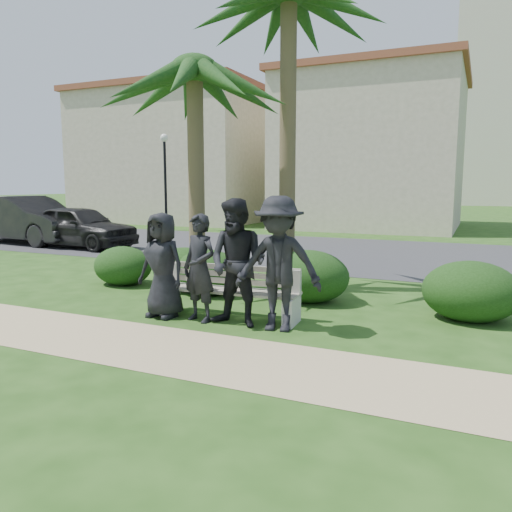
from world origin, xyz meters
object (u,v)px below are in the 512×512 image
(man_b, at_px, (200,268))
(car_a, at_px, (80,227))
(man_d, at_px, (278,264))
(car_b, at_px, (28,220))
(street_lamp, at_px, (165,165))
(park_bench, at_px, (228,295))
(man_c, at_px, (238,263))
(palm_left, at_px, (194,72))
(man_a, at_px, (162,265))

(man_b, distance_m, car_a, 10.23)
(man_d, height_order, car_a, man_d)
(car_b, bearing_deg, street_lamp, -9.41)
(park_bench, relative_size, car_a, 0.56)
(man_b, distance_m, car_b, 12.52)
(man_c, height_order, car_a, man_c)
(man_d, bearing_deg, man_c, 175.39)
(palm_left, distance_m, car_a, 8.67)
(street_lamp, distance_m, car_a, 6.84)
(park_bench, relative_size, palm_left, 0.44)
(man_c, distance_m, car_a, 10.75)
(man_a, relative_size, car_a, 0.40)
(park_bench, distance_m, man_b, 0.66)
(palm_left, height_order, car_b, palm_left)
(park_bench, height_order, car_b, car_b)
(street_lamp, xyz_separation_m, car_b, (-1.61, -6.14, -2.12))
(man_b, relative_size, man_d, 0.85)
(man_a, relative_size, palm_left, 0.32)
(man_a, distance_m, man_d, 1.93)
(street_lamp, height_order, man_c, street_lamp)
(man_c, bearing_deg, man_d, 7.51)
(man_d, xyz_separation_m, car_b, (-12.05, 6.31, -0.13))
(palm_left, bearing_deg, man_a, -72.82)
(street_lamp, bearing_deg, man_c, -51.86)
(man_b, bearing_deg, car_a, 156.92)
(man_d, xyz_separation_m, car_a, (-9.47, 6.07, -0.26))
(man_a, xyz_separation_m, car_a, (-7.54, 6.14, -0.13))
(park_bench, xyz_separation_m, man_c, (0.34, -0.35, 0.58))
(man_b, bearing_deg, man_a, -164.46)
(man_c, xyz_separation_m, man_d, (0.62, 0.04, 0.02))
(park_bench, xyz_separation_m, palm_left, (-1.63, 1.81, 3.86))
(park_bench, relative_size, man_a, 1.38)
(man_b, height_order, car_b, car_b)
(man_a, distance_m, car_a, 9.72)
(street_lamp, height_order, man_b, street_lamp)
(man_c, bearing_deg, palm_left, 136.51)
(palm_left, relative_size, car_b, 1.03)
(man_d, distance_m, palm_left, 4.67)
(man_b, height_order, man_c, man_c)
(park_bench, bearing_deg, street_lamp, 124.33)
(man_a, bearing_deg, palm_left, 111.54)
(car_b, bearing_deg, man_a, -116.88)
(palm_left, bearing_deg, car_a, 150.10)
(street_lamp, bearing_deg, palm_left, -52.83)
(man_b, height_order, palm_left, palm_left)
(street_lamp, height_order, car_a, street_lamp)
(man_a, bearing_deg, street_lamp, 128.57)
(street_lamp, relative_size, car_b, 0.85)
(park_bench, relative_size, car_b, 0.45)
(man_b, distance_m, man_d, 1.27)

